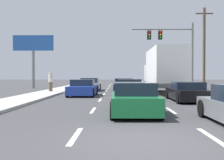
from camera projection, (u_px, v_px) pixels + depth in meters
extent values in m
plane|color=#3D3D3F|center=(122.00, 89.00, 31.33)|extent=(140.00, 140.00, 0.00)
cube|color=#B2AFA8|center=(189.00, 90.00, 26.22)|extent=(2.37, 80.00, 0.14)
cube|color=#B2AFA8|center=(58.00, 90.00, 26.44)|extent=(2.37, 80.00, 0.14)
cube|color=silver|center=(76.00, 136.00, 6.77)|extent=(0.14, 2.00, 0.01)
cube|color=silver|center=(93.00, 110.00, 11.77)|extent=(0.14, 2.00, 0.01)
cube|color=silver|center=(100.00, 100.00, 16.77)|extent=(0.14, 2.00, 0.01)
cube|color=silver|center=(104.00, 94.00, 21.77)|extent=(0.14, 2.00, 0.01)
cube|color=silver|center=(106.00, 91.00, 26.77)|extent=(0.14, 2.00, 0.01)
cube|color=silver|center=(108.00, 88.00, 31.77)|extent=(0.14, 2.00, 0.01)
cube|color=silver|center=(109.00, 87.00, 36.76)|extent=(0.14, 2.00, 0.01)
cube|color=silver|center=(110.00, 85.00, 41.76)|extent=(0.14, 2.00, 0.01)
cube|color=silver|center=(111.00, 84.00, 46.76)|extent=(0.14, 2.00, 0.01)
cube|color=silver|center=(111.00, 83.00, 51.76)|extent=(0.14, 2.00, 0.01)
cube|color=silver|center=(211.00, 136.00, 6.71)|extent=(0.14, 2.00, 0.01)
cube|color=silver|center=(171.00, 110.00, 11.71)|extent=(0.14, 2.00, 0.01)
cube|color=silver|center=(155.00, 100.00, 16.71)|extent=(0.14, 2.00, 0.01)
cube|color=silver|center=(146.00, 94.00, 21.71)|extent=(0.14, 2.00, 0.01)
cube|color=silver|center=(140.00, 91.00, 26.71)|extent=(0.14, 2.00, 0.01)
cube|color=silver|center=(137.00, 88.00, 31.71)|extent=(0.14, 2.00, 0.01)
cube|color=silver|center=(134.00, 87.00, 36.71)|extent=(0.14, 2.00, 0.01)
cube|color=silver|center=(132.00, 85.00, 41.70)|extent=(0.14, 2.00, 0.01)
cube|color=silver|center=(130.00, 84.00, 46.70)|extent=(0.14, 2.00, 0.01)
cube|color=silver|center=(129.00, 83.00, 51.70)|extent=(0.14, 2.00, 0.01)
cube|color=#B7BABF|center=(90.00, 86.00, 27.01)|extent=(1.91, 4.44, 0.66)
cube|color=#192333|center=(90.00, 80.00, 26.94)|extent=(1.66, 1.93, 0.47)
cylinder|color=black|center=(83.00, 87.00, 28.69)|extent=(0.23, 0.64, 0.64)
cylinder|color=black|center=(100.00, 87.00, 28.65)|extent=(0.23, 0.64, 0.64)
cylinder|color=black|center=(79.00, 88.00, 25.37)|extent=(0.23, 0.64, 0.64)
cylinder|color=black|center=(97.00, 88.00, 25.32)|extent=(0.23, 0.64, 0.64)
cube|color=#1E389E|center=(83.00, 90.00, 20.18)|extent=(1.92, 4.07, 0.62)
cube|color=#192333|center=(83.00, 83.00, 20.17)|extent=(1.67, 1.75, 0.47)
cylinder|color=black|center=(74.00, 90.00, 21.68)|extent=(0.23, 0.64, 0.64)
cylinder|color=black|center=(96.00, 90.00, 21.63)|extent=(0.23, 0.64, 0.64)
cylinder|color=black|center=(67.00, 93.00, 18.72)|extent=(0.23, 0.64, 0.64)
cylinder|color=black|center=(93.00, 93.00, 18.68)|extent=(0.23, 0.64, 0.64)
cube|color=#141E4C|center=(124.00, 87.00, 26.34)|extent=(1.90, 4.41, 0.59)
cube|color=#192333|center=(124.00, 81.00, 26.06)|extent=(1.67, 1.85, 0.52)
cylinder|color=black|center=(115.00, 87.00, 28.01)|extent=(0.22, 0.64, 0.64)
cylinder|color=black|center=(132.00, 87.00, 27.98)|extent=(0.22, 0.64, 0.64)
cylinder|color=black|center=(114.00, 89.00, 24.71)|extent=(0.22, 0.64, 0.64)
cylinder|color=black|center=(134.00, 89.00, 24.68)|extent=(0.22, 0.64, 0.64)
cube|color=tan|center=(129.00, 90.00, 18.68)|extent=(1.84, 4.50, 0.70)
cube|color=#192333|center=(129.00, 82.00, 18.71)|extent=(1.59, 2.02, 0.44)
cylinder|color=black|center=(118.00, 91.00, 20.39)|extent=(0.23, 0.64, 0.64)
cylinder|color=black|center=(140.00, 91.00, 20.34)|extent=(0.23, 0.64, 0.64)
cylinder|color=black|center=(117.00, 95.00, 17.02)|extent=(0.23, 0.64, 0.64)
cylinder|color=black|center=(143.00, 95.00, 16.97)|extent=(0.23, 0.64, 0.64)
cube|color=#196B38|center=(134.00, 102.00, 10.71)|extent=(1.77, 4.12, 0.64)
cube|color=#192333|center=(134.00, 89.00, 10.49)|extent=(1.55, 2.00, 0.48)
cylinder|color=black|center=(114.00, 102.00, 12.23)|extent=(0.22, 0.64, 0.64)
cylinder|color=black|center=(150.00, 102.00, 12.20)|extent=(0.22, 0.64, 0.64)
cylinder|color=black|center=(113.00, 111.00, 9.22)|extent=(0.22, 0.64, 0.64)
cylinder|color=black|center=(161.00, 111.00, 9.20)|extent=(0.22, 0.64, 0.64)
cube|color=white|center=(165.00, 66.00, 22.28)|extent=(2.49, 6.77, 2.79)
cube|color=red|center=(174.00, 62.00, 18.92)|extent=(2.22, 0.05, 0.36)
cube|color=white|center=(157.00, 76.00, 26.74)|extent=(2.37, 2.13, 2.28)
cylinder|color=black|center=(145.00, 86.00, 26.77)|extent=(0.30, 0.96, 0.96)
cylinder|color=black|center=(169.00, 86.00, 26.74)|extent=(0.30, 0.96, 0.96)
cylinder|color=black|center=(153.00, 89.00, 20.98)|extent=(0.30, 0.96, 0.96)
cylinder|color=black|center=(184.00, 89.00, 20.94)|extent=(0.30, 0.96, 0.96)
cube|color=black|center=(187.00, 94.00, 16.06)|extent=(1.92, 4.45, 0.59)
cube|color=#192333|center=(188.00, 85.00, 15.97)|extent=(1.67, 1.90, 0.42)
cylinder|color=black|center=(168.00, 94.00, 17.75)|extent=(0.23, 0.64, 0.64)
cylinder|color=black|center=(194.00, 94.00, 17.70)|extent=(0.23, 0.64, 0.64)
cylinder|color=black|center=(179.00, 98.00, 14.42)|extent=(0.23, 0.64, 0.64)
cylinder|color=black|center=(212.00, 98.00, 14.37)|extent=(0.23, 0.64, 0.64)
cylinder|color=black|center=(203.00, 109.00, 9.82)|extent=(0.22, 0.64, 0.64)
cylinder|color=#595B56|center=(192.00, 56.00, 29.91)|extent=(0.20, 0.20, 7.42)
cylinder|color=#595B56|center=(162.00, 29.00, 29.92)|extent=(6.75, 0.14, 0.14)
cube|color=black|center=(160.00, 35.00, 29.93)|extent=(0.40, 0.56, 0.95)
sphere|color=red|center=(161.00, 32.00, 29.62)|extent=(0.20, 0.20, 0.20)
sphere|color=orange|center=(161.00, 35.00, 29.62)|extent=(0.20, 0.20, 0.20)
sphere|color=green|center=(161.00, 37.00, 29.63)|extent=(0.20, 0.20, 0.20)
cube|color=black|center=(149.00, 35.00, 29.95)|extent=(0.40, 0.56, 0.95)
sphere|color=red|center=(149.00, 32.00, 29.64)|extent=(0.20, 0.20, 0.20)
sphere|color=orange|center=(149.00, 35.00, 29.64)|extent=(0.20, 0.20, 0.20)
sphere|color=green|center=(149.00, 37.00, 29.65)|extent=(0.20, 0.20, 0.20)
cylinder|color=brown|center=(204.00, 49.00, 28.08)|extent=(0.28, 0.28, 8.60)
cube|color=brown|center=(204.00, 14.00, 28.01)|extent=(1.80, 0.12, 0.12)
cylinder|color=slate|center=(33.00, 69.00, 32.17)|extent=(0.36, 0.36, 4.51)
cube|color=#2659A5|center=(33.00, 43.00, 32.12)|extent=(4.85, 0.20, 1.83)
cylinder|color=brown|center=(51.00, 87.00, 23.75)|extent=(0.32, 0.32, 0.80)
cylinder|color=beige|center=(51.00, 78.00, 23.74)|extent=(0.38, 0.38, 0.70)
sphere|color=tan|center=(51.00, 73.00, 23.73)|extent=(0.22, 0.22, 0.22)
cylinder|color=#3F3F42|center=(187.00, 86.00, 25.89)|extent=(0.32, 0.32, 0.78)
cylinder|color=#338C3F|center=(187.00, 78.00, 25.88)|extent=(0.38, 0.38, 0.68)
sphere|color=tan|center=(187.00, 74.00, 25.87)|extent=(0.21, 0.21, 0.21)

